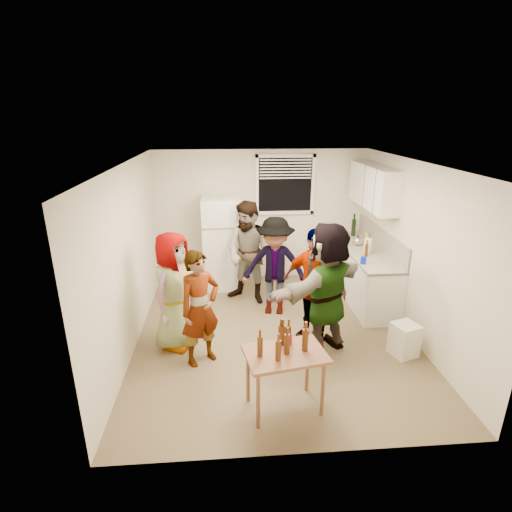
{
  "coord_description": "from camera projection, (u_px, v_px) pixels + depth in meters",
  "views": [
    {
      "loc": [
        -0.68,
        -5.2,
        3.11
      ],
      "look_at": [
        -0.25,
        0.26,
        1.15
      ],
      "focal_mm": 28.0,
      "sensor_mm": 36.0,
      "label": 1
    }
  ],
  "objects": [
    {
      "name": "room",
      "position": [
        274.0,
        333.0,
        5.98
      ],
      "size": [
        4.0,
        4.5,
        2.5
      ],
      "primitive_type": null,
      "color": "silver",
      "rests_on": "ground"
    },
    {
      "name": "window",
      "position": [
        285.0,
        185.0,
        7.46
      ],
      "size": [
        1.12,
        0.1,
        1.06
      ],
      "primitive_type": null,
      "color": "white",
      "rests_on": "room"
    },
    {
      "name": "refrigerator",
      "position": [
        222.0,
        243.0,
        7.4
      ],
      "size": [
        0.7,
        0.7,
        1.7
      ],
      "primitive_type": "cube",
      "color": "white",
      "rests_on": "ground"
    },
    {
      "name": "counter_lower",
      "position": [
        362.0,
        274.0,
        7.04
      ],
      "size": [
        0.6,
        2.2,
        0.86
      ],
      "primitive_type": "cube",
      "color": "white",
      "rests_on": "ground"
    },
    {
      "name": "countertop",
      "position": [
        364.0,
        250.0,
        6.89
      ],
      "size": [
        0.64,
        2.22,
        0.04
      ],
      "primitive_type": "cube",
      "color": "#B8AE94",
      "rests_on": "counter_lower"
    },
    {
      "name": "backsplash",
      "position": [
        382.0,
        239.0,
        6.84
      ],
      "size": [
        0.03,
        2.2,
        0.36
      ],
      "primitive_type": "cube",
      "color": "beige",
      "rests_on": "countertop"
    },
    {
      "name": "upper_cabinets",
      "position": [
        374.0,
        186.0,
        6.73
      ],
      "size": [
        0.34,
        1.6,
        0.7
      ],
      "primitive_type": "cube",
      "color": "white",
      "rests_on": "room"
    },
    {
      "name": "kettle",
      "position": [
        357.0,
        245.0,
        7.1
      ],
      "size": [
        0.25,
        0.22,
        0.19
      ],
      "primitive_type": null,
      "rotation": [
        0.0,
        0.0,
        -0.12
      ],
      "color": "silver",
      "rests_on": "countertop"
    },
    {
      "name": "paper_towel",
      "position": [
        367.0,
        253.0,
        6.7
      ],
      "size": [
        0.12,
        0.12,
        0.26
      ],
      "primitive_type": "cylinder",
      "color": "white",
      "rests_on": "countertop"
    },
    {
      "name": "wine_bottle",
      "position": [
        353.0,
        236.0,
        7.65
      ],
      "size": [
        0.08,
        0.08,
        0.32
      ],
      "primitive_type": "cylinder",
      "color": "black",
      "rests_on": "countertop"
    },
    {
      "name": "beer_bottle_counter",
      "position": [
        366.0,
        256.0,
        6.54
      ],
      "size": [
        0.05,
        0.05,
        0.21
      ],
      "primitive_type": "cylinder",
      "color": "#47230C",
      "rests_on": "countertop"
    },
    {
      "name": "blue_cup",
      "position": [
        363.0,
        264.0,
        6.22
      ],
      "size": [
        0.09,
        0.09,
        0.12
      ],
      "primitive_type": "cylinder",
      "color": "#0720CD",
      "rests_on": "countertop"
    },
    {
      "name": "picture_frame",
      "position": [
        367.0,
        236.0,
        7.38
      ],
      "size": [
        0.02,
        0.17,
        0.14
      ],
      "primitive_type": "cube",
      "color": "#F3D45B",
      "rests_on": "countertop"
    },
    {
      "name": "trash_bin",
      "position": [
        405.0,
        338.0,
        5.39
      ],
      "size": [
        0.39,
        0.39,
        0.46
      ],
      "primitive_type": "cube",
      "rotation": [
        0.0,
        0.0,
        0.33
      ],
      "color": "silver",
      "rests_on": "ground"
    },
    {
      "name": "serving_table",
      "position": [
        284.0,
        407.0,
        4.48
      ],
      "size": [
        0.94,
        0.71,
        0.72
      ],
      "primitive_type": null,
      "rotation": [
        0.0,
        0.0,
        0.18
      ],
      "color": "brown",
      "rests_on": "ground"
    },
    {
      "name": "beer_bottle_table",
      "position": [
        305.0,
        350.0,
        4.28
      ],
      "size": [
        0.07,
        0.07,
        0.25
      ],
      "primitive_type": "cylinder",
      "color": "#47230C",
      "rests_on": "serving_table"
    },
    {
      "name": "red_cup",
      "position": [
        288.0,
        343.0,
        4.41
      ],
      "size": [
        0.09,
        0.09,
        0.12
      ],
      "primitive_type": "cylinder",
      "color": "#B60425",
      "rests_on": "serving_table"
    },
    {
      "name": "guest_grey",
      "position": [
        178.0,
        344.0,
        5.71
      ],
      "size": [
        1.86,
        1.5,
        0.53
      ],
      "primitive_type": "imported",
      "rotation": [
        0.0,
        0.0,
        1.09
      ],
      "color": "gray",
      "rests_on": "ground"
    },
    {
      "name": "guest_stripe",
      "position": [
        203.0,
        360.0,
        5.34
      ],
      "size": [
        1.34,
        1.59,
        0.37
      ],
      "primitive_type": "imported",
      "rotation": [
        0.0,
        0.0,
        0.6
      ],
      "color": "#141933",
      "rests_on": "ground"
    },
    {
      "name": "guest_back_left",
      "position": [
        250.0,
        301.0,
        7.03
      ],
      "size": [
        1.64,
        1.96,
        0.67
      ],
      "primitive_type": "imported",
      "rotation": [
        0.0,
        0.0,
        -0.53
      ],
      "color": "#513326",
      "rests_on": "ground"
    },
    {
      "name": "guest_back_right",
      "position": [
        274.0,
        312.0,
        6.64
      ],
      "size": [
        1.34,
        1.79,
        0.6
      ],
      "primitive_type": "imported",
      "rotation": [
        0.0,
        0.0,
        -0.2
      ],
      "color": "#434248",
      "rests_on": "ground"
    },
    {
      "name": "guest_black",
      "position": [
        310.0,
        339.0,
        5.84
      ],
      "size": [
        1.88,
        1.9,
        0.41
      ],
      "primitive_type": "imported",
      "rotation": [
        0.0,
        0.0,
        -0.76
      ],
      "color": "black",
      "rests_on": "ground"
    },
    {
      "name": "guest_orange",
      "position": [
        323.0,
        350.0,
        5.57
      ],
      "size": [
        2.48,
        2.5,
        0.54
      ],
      "primitive_type": "imported",
      "rotation": [
        0.0,
        0.0,
        3.8
      ],
      "color": "#F86948",
      "rests_on": "ground"
    }
  ]
}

